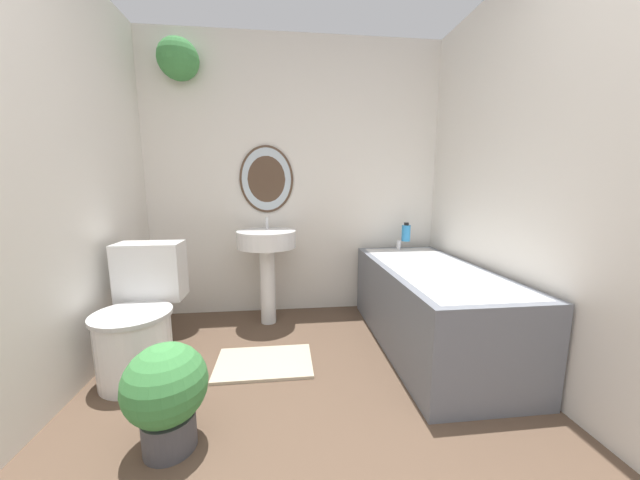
% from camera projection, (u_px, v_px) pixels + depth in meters
% --- Properties ---
extents(wall_back, '(2.67, 0.31, 2.40)m').
position_uv_depth(wall_back, '(288.00, 171.00, 2.84)').
color(wall_back, silver).
rests_on(wall_back, ground_plane).
extents(wall_left, '(0.06, 2.61, 2.40)m').
position_uv_depth(wall_left, '(22.00, 172.00, 1.47)').
color(wall_left, silver).
rests_on(wall_left, ground_plane).
extents(wall_right, '(0.06, 2.61, 2.40)m').
position_uv_depth(wall_right, '(543.00, 175.00, 1.76)').
color(wall_right, silver).
rests_on(wall_right, ground_plane).
extents(toilet, '(0.43, 0.64, 0.77)m').
position_uv_depth(toilet, '(141.00, 319.00, 1.96)').
color(toilet, white).
rests_on(toilet, ground_plane).
extents(pedestal_sink, '(0.48, 0.48, 0.88)m').
position_uv_depth(pedestal_sink, '(267.00, 251.00, 2.63)').
color(pedestal_sink, white).
rests_on(pedestal_sink, ground_plane).
extents(bathtub, '(0.70, 1.53, 0.66)m').
position_uv_depth(bathtub, '(430.00, 305.00, 2.28)').
color(bathtub, slate).
rests_on(bathtub, ground_plane).
extents(shampoo_bottle, '(0.08, 0.08, 0.17)m').
position_uv_depth(shampoo_bottle, '(406.00, 233.00, 2.85)').
color(shampoo_bottle, '#2D84C6').
rests_on(shampoo_bottle, bathtub).
extents(potted_plant, '(0.35, 0.35, 0.48)m').
position_uv_depth(potted_plant, '(166.00, 392.00, 1.37)').
color(potted_plant, '#47474C').
rests_on(potted_plant, ground_plane).
extents(bath_mat, '(0.61, 0.40, 0.02)m').
position_uv_depth(bath_mat, '(264.00, 363.00, 2.07)').
color(bath_mat, '#B7A88E').
rests_on(bath_mat, ground_plane).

